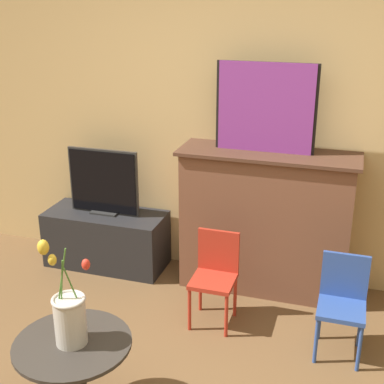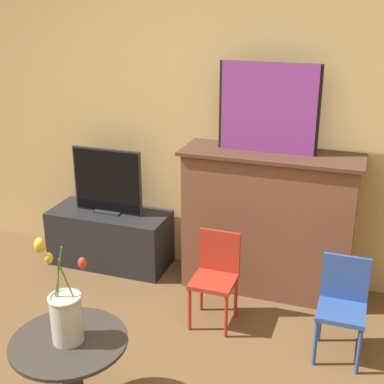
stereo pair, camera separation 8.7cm
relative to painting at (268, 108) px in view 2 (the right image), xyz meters
name	(u,v)px [view 2 (the right image)]	position (x,y,z in m)	size (l,w,h in m)	color
wall_back	(255,109)	(-0.14, 0.22, -0.06)	(8.00, 0.06, 2.70)	tan
fireplace_mantel	(268,221)	(0.04, -0.01, -0.85)	(1.30, 0.44, 1.09)	brown
painting	(268,108)	(0.00, 0.00, 0.00)	(0.71, 0.03, 0.63)	black
tv_stand	(110,238)	(-1.28, -0.04, -1.18)	(0.99, 0.43, 0.47)	#232326
tv_monitor	(107,182)	(-1.28, -0.03, -0.68)	(0.59, 0.12, 0.54)	#2D2D2D
chair_red	(216,272)	(-0.20, -0.55, -1.04)	(0.29, 0.29, 0.65)	#B22D1E
chair_blue	(343,301)	(0.65, -0.65, -1.04)	(0.29, 0.29, 0.65)	#2D4C99
side_table	(71,367)	(-0.65, -1.69, -1.09)	(0.61, 0.61, 0.49)	#332D28
vase_tulips	(66,313)	(-0.65, -1.69, -0.76)	(0.23, 0.17, 0.57)	beige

